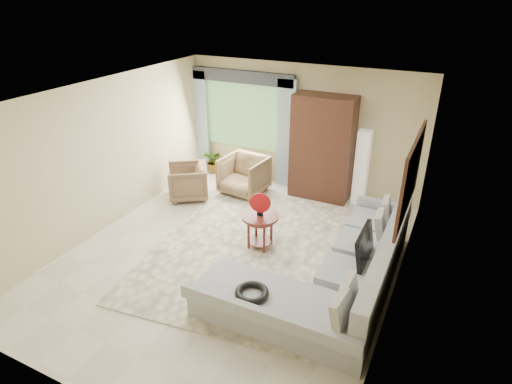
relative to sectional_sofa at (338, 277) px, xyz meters
The scene contains 17 objects.
ground 1.81m from the sectional_sofa, behind, with size 6.00×6.00×0.00m, color silver.
area_rug 1.71m from the sectional_sofa, 164.55° to the left, with size 3.00×4.00×0.02m, color #F4EBC1.
sectional_sofa is the anchor object (origin of this frame).
tv_screen 0.57m from the sectional_sofa, 44.36° to the left, with size 0.06×0.74×0.48m, color black.
garden_hose 1.39m from the sectional_sofa, 125.06° to the right, with size 0.43×0.43×0.09m, color black.
coffee_table 1.61m from the sectional_sofa, 158.21° to the left, with size 0.61×0.61×0.61m.
red_disc 1.70m from the sectional_sofa, 158.21° to the left, with size 0.34×0.34×0.03m, color #AF1114.
armchair_left 3.97m from the sectional_sofa, 155.83° to the left, with size 0.75×0.78×0.71m, color brown.
armchair_right 3.57m from the sectional_sofa, 139.17° to the left, with size 0.85×0.87×0.79m, color olive.
potted_plant 4.85m from the sectional_sofa, 141.95° to the left, with size 0.50×0.44×0.56m, color #999999.
armoire 3.24m from the sectional_sofa, 113.06° to the left, with size 1.20×0.55×2.10m, color #331B11.
floor_lamp 3.03m from the sectional_sofa, 98.33° to the left, with size 0.24×0.24×1.50m, color silver.
window 4.58m from the sectional_sofa, 134.87° to the left, with size 1.80×0.04×1.40m, color #669E59.
curtain_left 5.25m from the sectional_sofa, 143.84° to the left, with size 0.40×0.08×2.30m, color #9EB7CC.
curtain_right 3.80m from the sectional_sofa, 124.27° to the left, with size 0.40×0.08×2.30m, color #9EB7CC.
valance 4.81m from the sectional_sofa, 135.52° to the left, with size 2.40×0.12×0.26m, color #1E232D.
wall_mirror 1.70m from the sectional_sofa, 37.80° to the left, with size 0.05×1.70×1.05m.
Camera 1 is at (2.89, -5.03, 3.97)m, focal length 30.00 mm.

